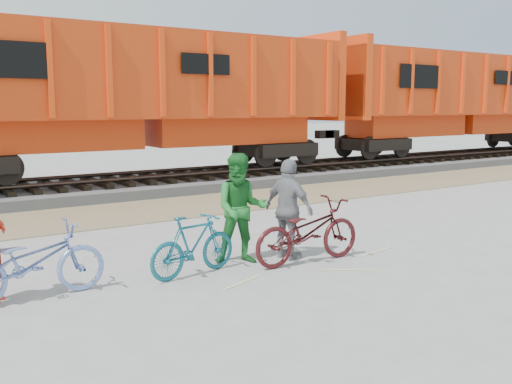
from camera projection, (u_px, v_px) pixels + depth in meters
ground at (266, 261)px, 9.71m from camera, size 120.00×120.00×0.00m
gravel_strip at (142, 211)px, 14.24m from camera, size 120.00×3.00×0.02m
ballast_bed at (97, 189)px, 17.11m from camera, size 120.00×4.00×0.30m
track at (96, 178)px, 17.06m from camera, size 120.00×2.60×0.24m
hopper_car_center at (142, 93)px, 17.52m from camera, size 14.00×3.13×4.65m
hopper_car_right at (455, 97)px, 25.71m from camera, size 14.00×3.13×4.65m
bicycle_blue at (32, 262)px, 7.72m from camera, size 1.99×0.72×1.04m
bicycle_teal at (193, 245)px, 8.83m from camera, size 1.65×0.73×0.96m
bicycle_maroon at (308, 231)px, 9.53m from camera, size 2.08×0.79×1.08m
person_man at (241, 209)px, 9.47m from camera, size 1.12×1.04×1.85m
person_woman at (289, 209)px, 9.75m from camera, size 0.63×1.08×1.73m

